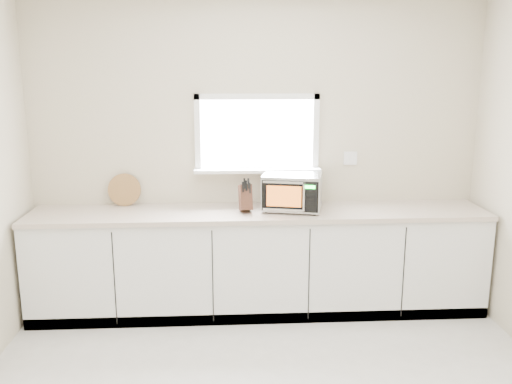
{
  "coord_description": "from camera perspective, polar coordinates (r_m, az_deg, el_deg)",
  "views": [
    {
      "loc": [
        -0.29,
        -2.8,
        2.1
      ],
      "look_at": [
        -0.03,
        1.55,
        1.12
      ],
      "focal_mm": 38.0,
      "sensor_mm": 36.0,
      "label": 1
    }
  ],
  "objects": [
    {
      "name": "cutting_board",
      "position": [
        4.94,
        -13.69,
        0.23
      ],
      "size": [
        0.29,
        0.07,
        0.29
      ],
      "primitive_type": "cylinder",
      "rotation": [
        1.4,
        0.0,
        0.0
      ],
      "color": "olive",
      "rests_on": "countertop"
    },
    {
      "name": "knife_block",
      "position": [
        4.59,
        -1.12,
        -0.53
      ],
      "size": [
        0.12,
        0.22,
        0.3
      ],
      "rotation": [
        0.0,
        0.0,
        0.11
      ],
      "color": "#422217",
      "rests_on": "countertop"
    },
    {
      "name": "back_wall",
      "position": [
        4.87,
        0.1,
        4.0
      ],
      "size": [
        4.0,
        0.17,
        2.7
      ],
      "color": "beige",
      "rests_on": "ground"
    },
    {
      "name": "cabinets",
      "position": [
        4.81,
        0.3,
        -7.48
      ],
      "size": [
        3.92,
        0.6,
        0.88
      ],
      "primitive_type": "cube",
      "color": "silver",
      "rests_on": "ground"
    },
    {
      "name": "countertop",
      "position": [
        4.66,
        0.31,
        -2.21
      ],
      "size": [
        3.92,
        0.64,
        0.04
      ],
      "primitive_type": "cube",
      "color": "#BAAE99",
      "rests_on": "cabinets"
    },
    {
      "name": "microwave",
      "position": [
        4.65,
        3.85,
        0.09
      ],
      "size": [
        0.56,
        0.49,
        0.32
      ],
      "rotation": [
        0.0,
        0.0,
        -0.23
      ],
      "color": "black",
      "rests_on": "countertop"
    },
    {
      "name": "coffee_grinder",
      "position": [
        4.86,
        3.7,
        -0.25
      ],
      "size": [
        0.12,
        0.12,
        0.19
      ],
      "rotation": [
        0.0,
        0.0,
        0.11
      ],
      "color": "#B0B3B8",
      "rests_on": "countertop"
    }
  ]
}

